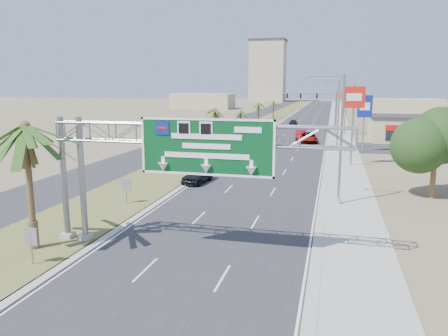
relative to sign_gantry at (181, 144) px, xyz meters
name	(u,v)px	position (x,y,z in m)	size (l,w,h in m)	color
road	(308,120)	(1.06, 100.07, -6.05)	(12.00, 300.00, 0.02)	#28282B
sidewalk_right	(340,120)	(9.56, 100.07, -6.01)	(4.00, 300.00, 0.10)	#9E9B93
median_grass	(271,119)	(-8.94, 100.07, -6.00)	(7.00, 300.00, 0.12)	#565F2A
opposing_road	(247,118)	(-15.94, 100.07, -6.05)	(8.00, 300.00, 0.02)	#28282B
sign_gantry	(181,144)	(0.00, 0.00, 0.00)	(16.75, 1.24, 7.50)	gray
palm_near	(25,127)	(-8.14, -1.93, 0.87)	(5.70, 5.70, 8.35)	brown
palm_row_b	(176,126)	(-8.44, 22.07, -1.16)	(3.99, 3.99, 5.95)	brown
palm_row_c	(215,111)	(-8.44, 38.07, -0.39)	(3.99, 3.99, 6.75)	brown
palm_row_d	(241,112)	(-8.44, 56.07, -1.64)	(3.99, 3.99, 5.45)	brown
palm_row_e	(258,104)	(-8.44, 75.07, -0.97)	(3.99, 3.99, 6.15)	brown
palm_row_f	(273,102)	(-8.44, 100.07, -1.35)	(3.99, 3.99, 5.75)	brown
streetlight_near	(338,145)	(8.36, 12.07, -1.36)	(3.27, 0.44, 10.00)	gray
streetlight_mid	(337,118)	(8.36, 42.07, -1.36)	(3.27, 0.44, 10.00)	gray
streetlight_far	(336,106)	(8.36, 78.07, -1.36)	(3.27, 0.44, 10.00)	gray
signal_mast	(324,109)	(6.23, 62.05, -1.21)	(10.28, 0.71, 8.00)	gray
store_building	(427,130)	(23.06, 56.07, -4.06)	(18.00, 10.00, 4.00)	tan
oak_near	(436,144)	(16.06, 16.07, -1.53)	(4.50, 4.50, 6.80)	brown
median_signback_a	(31,239)	(-6.74, -3.93, -4.61)	(0.75, 0.08, 2.08)	gray
median_signback_b	(126,187)	(-7.44, 8.07, -4.61)	(0.75, 0.08, 2.08)	gray
tower_distant	(268,71)	(-30.94, 240.07, 11.44)	(20.00, 16.00, 35.00)	tan
building_distant_left	(203,101)	(-43.94, 150.07, -3.06)	(24.00, 14.00, 6.00)	tan
building_distant_right	(408,107)	(31.06, 130.07, -3.56)	(20.00, 12.00, 5.00)	tan
car_left_lane	(198,175)	(-4.44, 17.02, -5.29)	(1.82, 4.53, 1.54)	black
car_mid_lane	(300,135)	(2.56, 53.50, -5.23)	(1.74, 5.00, 1.65)	maroon
car_right_lane	(308,138)	(4.11, 50.01, -5.26)	(2.63, 5.71, 1.59)	gray
car_far	(293,123)	(-0.98, 79.09, -5.38)	(1.89, 4.65, 1.35)	black
pole_sign_red_near	(354,102)	(10.06, 29.62, 1.26)	(2.42, 0.58, 9.27)	gray
pole_sign_blue	(365,109)	(12.01, 41.06, -0.03)	(2.01, 0.81, 8.07)	gray
pole_sign_red_far	(346,98)	(10.06, 64.09, 0.76)	(2.16, 1.06, 8.62)	gray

